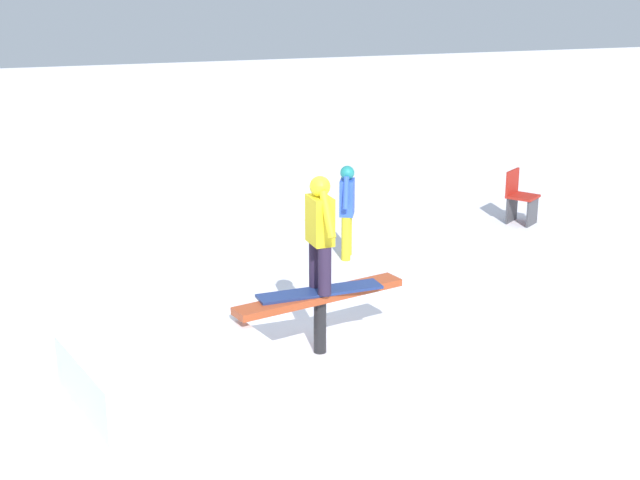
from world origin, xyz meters
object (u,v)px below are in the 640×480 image
(folding_chair, at_px, (520,199))
(rail_feature, at_px, (320,302))
(main_rider_on_rail, at_px, (320,236))
(bystander_blue, at_px, (347,207))

(folding_chair, bearing_deg, rail_feature, -176.93)
(rail_feature, distance_m, main_rider_on_rail, 0.75)
(folding_chair, bearing_deg, bystander_blue, 157.61)
(rail_feature, bearing_deg, folding_chair, 24.78)
(main_rider_on_rail, relative_size, folding_chair, 1.60)
(main_rider_on_rail, distance_m, bystander_blue, 3.38)
(rail_feature, height_order, folding_chair, folding_chair)
(main_rider_on_rail, bearing_deg, bystander_blue, 61.93)
(rail_feature, xyz_separation_m, folding_chair, (4.69, 3.84, -0.17))
(rail_feature, xyz_separation_m, main_rider_on_rail, (0.00, 0.00, 0.75))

